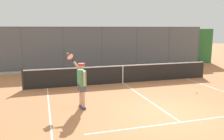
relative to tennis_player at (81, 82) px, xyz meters
name	(u,v)px	position (x,y,z in m)	size (l,w,h in m)	color
ground_plane	(169,114)	(-2.74, 1.53, -0.98)	(60.00, 60.00, 0.00)	#C67A4C
court_line_markings	(185,125)	(-2.74, 2.49, -0.98)	(7.88, 10.13, 0.01)	white
fence_backdrop	(100,49)	(-2.74, -8.51, 0.42)	(19.00, 1.37, 2.99)	#565B60
tennis_net	(123,74)	(-2.74, -3.32, -0.49)	(10.12, 0.09, 1.07)	#2D2D2D
tennis_player	(81,82)	(0.00, 0.00, 0.00)	(0.61, 1.35, 1.96)	navy
tennis_ball_mid_court	(197,92)	(-5.31, -0.49, -0.95)	(0.07, 0.07, 0.07)	#CCDB33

